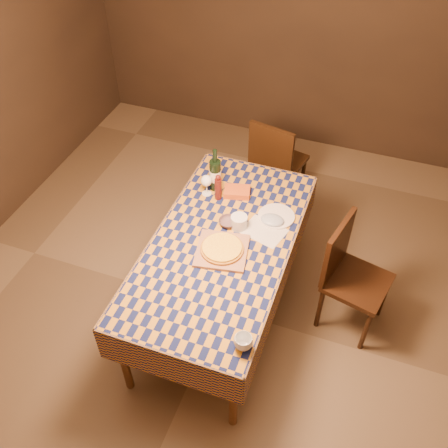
{
  "coord_description": "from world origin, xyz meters",
  "views": [
    {
      "loc": [
        0.81,
        -2.21,
        3.26
      ],
      "look_at": [
        0.0,
        0.05,
        0.9
      ],
      "focal_mm": 40.0,
      "sensor_mm": 36.0,
      "label": 1
    }
  ],
  "objects_px": {
    "dining_table": "(222,250)",
    "bowl": "(228,222)",
    "cutting_board": "(222,251)",
    "chair_right": "(349,271)",
    "wine_bottle": "(215,174)",
    "chair_far": "(275,160)",
    "white_plate": "(276,216)",
    "pizza": "(222,248)"
  },
  "relations": [
    {
      "from": "pizza",
      "to": "chair_right",
      "type": "bearing_deg",
      "value": 22.15
    },
    {
      "from": "cutting_board",
      "to": "pizza",
      "type": "xyz_separation_m",
      "value": [
        -0.0,
        0.0,
        0.02
      ]
    },
    {
      "from": "white_plate",
      "to": "bowl",
      "type": "bearing_deg",
      "value": -147.85
    },
    {
      "from": "bowl",
      "to": "white_plate",
      "type": "relative_size",
      "value": 0.51
    },
    {
      "from": "chair_far",
      "to": "pizza",
      "type": "bearing_deg",
      "value": -89.69
    },
    {
      "from": "pizza",
      "to": "chair_right",
      "type": "distance_m",
      "value": 0.95
    },
    {
      "from": "dining_table",
      "to": "cutting_board",
      "type": "height_order",
      "value": "cutting_board"
    },
    {
      "from": "pizza",
      "to": "wine_bottle",
      "type": "xyz_separation_m",
      "value": [
        -0.28,
        0.61,
        0.1
      ]
    },
    {
      "from": "cutting_board",
      "to": "chair_right",
      "type": "distance_m",
      "value": 0.94
    },
    {
      "from": "cutting_board",
      "to": "white_plate",
      "type": "relative_size",
      "value": 1.27
    },
    {
      "from": "wine_bottle",
      "to": "cutting_board",
      "type": "bearing_deg",
      "value": -65.61
    },
    {
      "from": "chair_far",
      "to": "chair_right",
      "type": "height_order",
      "value": "same"
    },
    {
      "from": "white_plate",
      "to": "cutting_board",
      "type": "bearing_deg",
      "value": -119.26
    },
    {
      "from": "chair_far",
      "to": "white_plate",
      "type": "bearing_deg",
      "value": -75.05
    },
    {
      "from": "dining_table",
      "to": "bowl",
      "type": "height_order",
      "value": "bowl"
    },
    {
      "from": "dining_table",
      "to": "pizza",
      "type": "height_order",
      "value": "pizza"
    },
    {
      "from": "pizza",
      "to": "bowl",
      "type": "height_order",
      "value": "pizza"
    },
    {
      "from": "dining_table",
      "to": "wine_bottle",
      "type": "bearing_deg",
      "value": 114.72
    },
    {
      "from": "bowl",
      "to": "chair_far",
      "type": "relative_size",
      "value": 0.15
    },
    {
      "from": "pizza",
      "to": "white_plate",
      "type": "distance_m",
      "value": 0.52
    },
    {
      "from": "dining_table",
      "to": "cutting_board",
      "type": "bearing_deg",
      "value": -67.84
    },
    {
      "from": "cutting_board",
      "to": "chair_far",
      "type": "relative_size",
      "value": 0.36
    },
    {
      "from": "bowl",
      "to": "white_plate",
      "type": "bearing_deg",
      "value": 32.15
    },
    {
      "from": "white_plate",
      "to": "chair_right",
      "type": "xyz_separation_m",
      "value": [
        0.58,
        -0.11,
        -0.25
      ]
    },
    {
      "from": "chair_far",
      "to": "dining_table",
      "type": "bearing_deg",
      "value": -91.08
    },
    {
      "from": "white_plate",
      "to": "chair_right",
      "type": "height_order",
      "value": "chair_right"
    },
    {
      "from": "wine_bottle",
      "to": "chair_far",
      "type": "bearing_deg",
      "value": 71.92
    },
    {
      "from": "wine_bottle",
      "to": "chair_right",
      "type": "relative_size",
      "value": 0.38
    },
    {
      "from": "bowl",
      "to": "chair_far",
      "type": "xyz_separation_m",
      "value": [
        0.04,
        1.16,
        -0.27
      ]
    },
    {
      "from": "wine_bottle",
      "to": "chair_far",
      "type": "xyz_separation_m",
      "value": [
        0.27,
        0.82,
        -0.38
      ]
    },
    {
      "from": "cutting_board",
      "to": "chair_right",
      "type": "xyz_separation_m",
      "value": [
        0.84,
        0.34,
        -0.26
      ]
    },
    {
      "from": "wine_bottle",
      "to": "white_plate",
      "type": "height_order",
      "value": "wine_bottle"
    },
    {
      "from": "dining_table",
      "to": "chair_right",
      "type": "height_order",
      "value": "chair_right"
    },
    {
      "from": "pizza",
      "to": "wine_bottle",
      "type": "height_order",
      "value": "wine_bottle"
    },
    {
      "from": "bowl",
      "to": "pizza",
      "type": "bearing_deg",
      "value": -79.71
    },
    {
      "from": "chair_far",
      "to": "chair_right",
      "type": "xyz_separation_m",
      "value": [
        0.84,
        -1.09,
        0.0
      ]
    },
    {
      "from": "dining_table",
      "to": "pizza",
      "type": "xyz_separation_m",
      "value": [
        0.03,
        -0.08,
        0.11
      ]
    },
    {
      "from": "bowl",
      "to": "white_plate",
      "type": "distance_m",
      "value": 0.35
    },
    {
      "from": "dining_table",
      "to": "cutting_board",
      "type": "relative_size",
      "value": 5.43
    },
    {
      "from": "wine_bottle",
      "to": "chair_right",
      "type": "height_order",
      "value": "wine_bottle"
    },
    {
      "from": "cutting_board",
      "to": "white_plate",
      "type": "xyz_separation_m",
      "value": [
        0.25,
        0.45,
        -0.0
      ]
    },
    {
      "from": "dining_table",
      "to": "bowl",
      "type": "distance_m",
      "value": 0.21
    }
  ]
}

